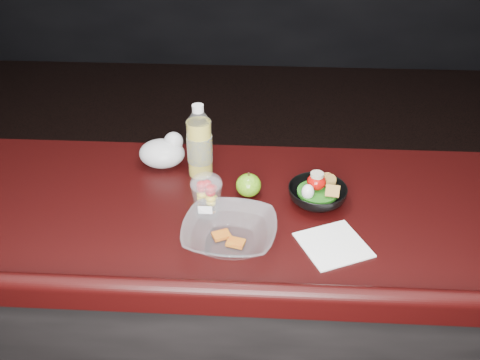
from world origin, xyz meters
name	(u,v)px	position (x,y,z in m)	size (l,w,h in m)	color
counter	(221,327)	(0.00, 0.30, 0.51)	(4.06, 0.71, 1.02)	black
lemonade_bottle	(200,146)	(-0.07, 0.47, 1.12)	(0.08, 0.08, 0.24)	gold
fruit_cup	(207,194)	(-0.02, 0.27, 1.08)	(0.09, 0.09, 0.13)	white
green_apple	(248,185)	(0.09, 0.36, 1.05)	(0.07, 0.07, 0.08)	#3C770D
plastic_bag	(164,152)	(-0.19, 0.52, 1.07)	(0.15, 0.12, 0.11)	silver
snack_bowl	(317,194)	(0.29, 0.34, 1.05)	(0.18, 0.18, 0.09)	black
takeout_bowl	(230,233)	(0.05, 0.14, 1.05)	(0.26, 0.26, 0.06)	silver
paper_napkin	(333,245)	(0.32, 0.15, 1.02)	(0.16, 0.16, 0.00)	white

